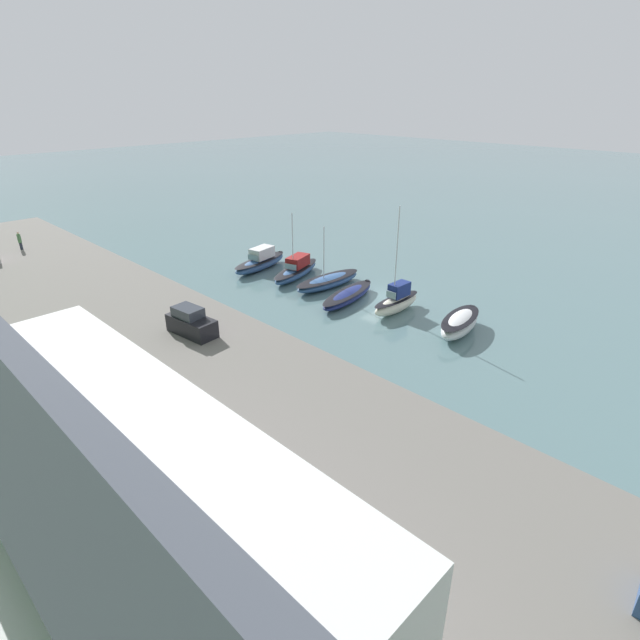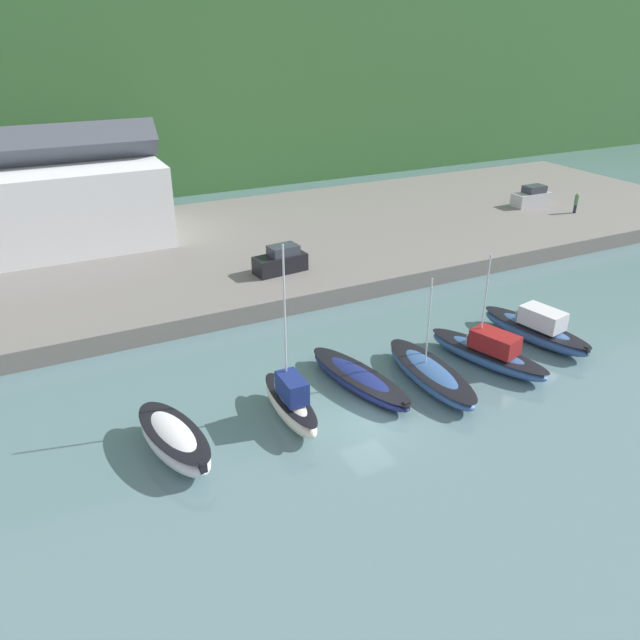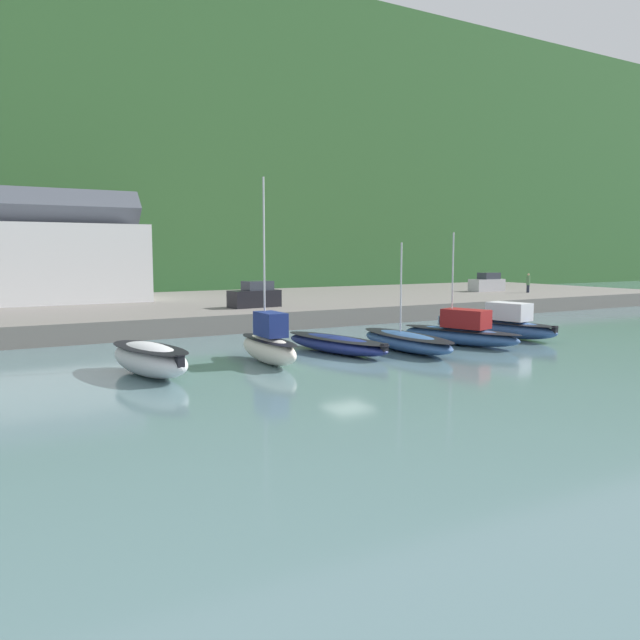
{
  "view_description": "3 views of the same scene",
  "coord_description": "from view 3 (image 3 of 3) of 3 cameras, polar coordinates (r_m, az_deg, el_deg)",
  "views": [
    {
      "loc": [
        -28.55,
        37.05,
        18.57
      ],
      "look_at": [
        -2.37,
        10.62,
        1.51
      ],
      "focal_mm": 28.0,
      "sensor_mm": 36.0,
      "label": 1
    },
    {
      "loc": [
        -14.96,
        -23.98,
        19.62
      ],
      "look_at": [
        1.53,
        9.14,
        1.8
      ],
      "focal_mm": 35.0,
      "sensor_mm": 36.0,
      "label": 2
    },
    {
      "loc": [
        -17.77,
        -27.88,
        5.92
      ],
      "look_at": [
        3.7,
        9.57,
        1.22
      ],
      "focal_mm": 35.0,
      "sensor_mm": 36.0,
      "label": 3
    }
  ],
  "objects": [
    {
      "name": "ground_plane",
      "position": [
        33.59,
        2.64,
        -3.94
      ],
      "size": [
        320.0,
        320.0,
        0.0
      ],
      "primitive_type": "plane",
      "color": "slate"
    },
    {
      "name": "hillside_backdrop",
      "position": [
        107.19,
        -20.62,
        14.15
      ],
      "size": [
        240.0,
        50.54,
        42.87
      ],
      "color": "#386633",
      "rests_on": "ground_plane"
    },
    {
      "name": "quay_promenade",
      "position": [
        59.23,
        -12.26,
        1.02
      ],
      "size": [
        108.3,
        28.6,
        1.4
      ],
      "color": "slate",
      "rests_on": "ground_plane"
    },
    {
      "name": "harbor_clubhouse",
      "position": [
        62.7,
        -26.35,
        4.97
      ],
      "size": [
        22.67,
        11.62,
        10.41
      ],
      "color": "white",
      "rests_on": "quay_promenade"
    },
    {
      "name": "moored_boat_0",
      "position": [
        31.06,
        -15.32,
        -3.41
      ],
      "size": [
        3.52,
        6.81,
        1.61
      ],
      "rotation": [
        0.0,
        0.0,
        0.19
      ],
      "color": "silver",
      "rests_on": "ground_plane"
    },
    {
      "name": "moored_boat_1",
      "position": [
        33.37,
        -4.71,
        -2.21
      ],
      "size": [
        1.6,
        6.08,
        9.86
      ],
      "rotation": [
        0.0,
        0.0,
        -0.01
      ],
      "color": "white",
      "rests_on": "ground_plane"
    },
    {
      "name": "moored_boat_2",
      "position": [
        36.8,
        1.49,
        -2.18
      ],
      "size": [
        3.74,
        8.63,
        1.02
      ],
      "rotation": [
        0.0,
        0.0,
        0.19
      ],
      "color": "navy",
      "rests_on": "ground_plane"
    },
    {
      "name": "moored_boat_3",
      "position": [
        37.89,
        7.89,
        -1.91
      ],
      "size": [
        2.8,
        8.51,
        6.51
      ],
      "rotation": [
        0.0,
        0.0,
        -0.04
      ],
      "color": "#33568E",
      "rests_on": "ground_plane"
    },
    {
      "name": "moored_boat_4",
      "position": [
        40.98,
        12.76,
        -1.07
      ],
      "size": [
        4.54,
        8.61,
        7.18
      ],
      "rotation": [
        0.0,
        0.0,
        0.3
      ],
      "color": "#33568E",
      "rests_on": "ground_plane"
    },
    {
      "name": "moored_boat_5",
      "position": [
        45.15,
        16.5,
        -0.43
      ],
      "size": [
        3.76,
        8.47,
        2.47
      ],
      "rotation": [
        0.0,
        0.0,
        0.2
      ],
      "color": "#33568E",
      "rests_on": "ground_plane"
    },
    {
      "name": "parked_car_0",
      "position": [
        51.69,
        -5.96,
        2.19
      ],
      "size": [
        4.37,
        2.25,
        2.16
      ],
      "rotation": [
        0.0,
        0.0,
        1.68
      ],
      "color": "black",
      "rests_on": "quay_promenade"
    },
    {
      "name": "parked_car_1",
      "position": [
        75.29,
        15.03,
        3.27
      ],
      "size": [
        4.2,
        1.81,
        2.16
      ],
      "rotation": [
        0.0,
        0.0,
        1.57
      ],
      "color": "#B7B7BC",
      "rests_on": "quay_promenade"
    },
    {
      "name": "person_on_quay",
      "position": [
        73.87,
        18.5,
        3.25
      ],
      "size": [
        0.4,
        0.4,
        2.14
      ],
      "color": "#232838",
      "rests_on": "quay_promenade"
    }
  ]
}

